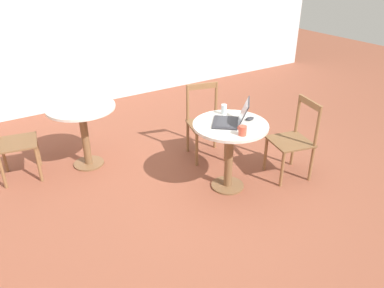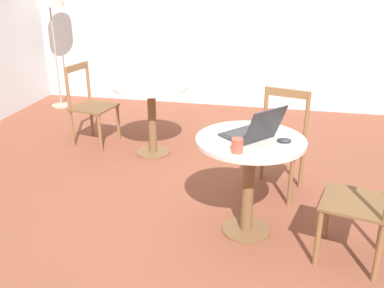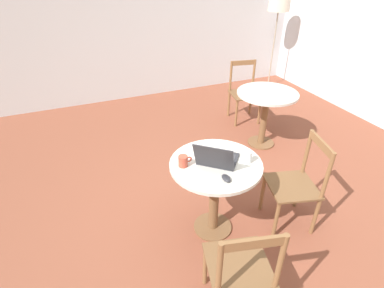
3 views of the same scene
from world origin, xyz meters
name	(u,v)px [view 3 (image 3 of 3)]	position (x,y,z in m)	size (l,w,h in m)	color
ground_plane	(206,208)	(0.00, 0.00, 0.00)	(16.00, 16.00, 0.00)	brown
wall_back	(126,20)	(0.00, 3.23, 1.35)	(9.40, 0.06, 2.70)	silver
cafe_table_near	(215,179)	(-0.05, -0.26, 0.59)	(0.78, 0.78, 0.76)	brown
cafe_table_mid	(266,104)	(1.25, 0.88, 0.59)	(0.78, 0.78, 0.76)	brown
chair_near_front	(240,269)	(-0.23, -1.02, 0.45)	(0.51, 0.51, 0.90)	brown
chair_near_right	(297,185)	(0.69, -0.46, 0.45)	(0.52, 0.52, 0.90)	brown
chair_mid_back	(244,93)	(1.40, 1.65, 0.45)	(0.49, 0.49, 0.90)	brown
floor_lamp	(279,8)	(2.65, 2.72, 1.46)	(0.38, 0.38, 1.66)	#9E937F
laptop	(217,158)	(-0.04, -0.27, 0.81)	(0.47, 0.47, 0.26)	#2D2D33
mouse	(226,178)	(-0.07, -0.49, 0.78)	(0.06, 0.10, 0.03)	#2D2D33
mug	(183,161)	(-0.31, -0.19, 0.81)	(0.12, 0.08, 0.09)	#C64C38
drinking_glass	(248,157)	(0.20, -0.35, 0.81)	(0.06, 0.06, 0.11)	silver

